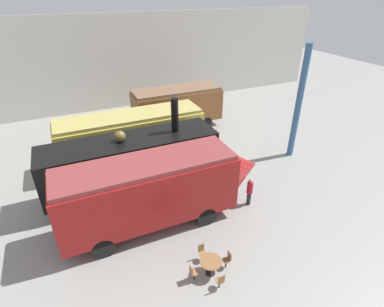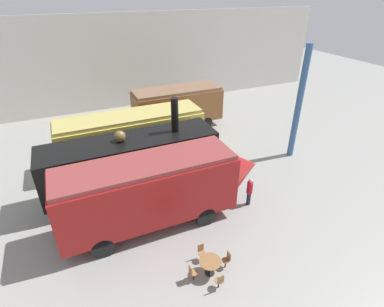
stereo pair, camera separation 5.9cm
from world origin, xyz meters
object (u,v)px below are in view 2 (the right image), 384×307
at_px(steam_locomotive, 132,160).
at_px(streamlined_locomotive, 163,186).
at_px(cafe_table_near, 210,263).
at_px(cafe_chair_0, 192,272).
at_px(visitor_person, 249,191).
at_px(passenger_coach_wooden, 177,105).
at_px(passenger_coach_vintage, 132,133).

xyz_separation_m(steam_locomotive, streamlined_locomotive, (0.80, -3.37, 0.12)).
bearing_deg(streamlined_locomotive, cafe_table_near, -81.08).
distance_m(cafe_chair_0, visitor_person, 6.12).
distance_m(cafe_table_near, visitor_person, 5.42).
bearing_deg(steam_locomotive, passenger_coach_wooden, 52.77).
xyz_separation_m(passenger_coach_vintage, visitor_person, (4.77, -7.78, -1.12)).
height_order(passenger_coach_wooden, steam_locomotive, steam_locomotive).
height_order(passenger_coach_wooden, passenger_coach_vintage, passenger_coach_vintage).
relative_size(passenger_coach_vintage, steam_locomotive, 0.98).
bearing_deg(steam_locomotive, cafe_table_near, -79.10).
relative_size(passenger_coach_vintage, cafe_chair_0, 11.50).
height_order(streamlined_locomotive, cafe_table_near, streamlined_locomotive).
relative_size(streamlined_locomotive, cafe_chair_0, 12.49).
height_order(passenger_coach_wooden, streamlined_locomotive, streamlined_locomotive).
distance_m(steam_locomotive, streamlined_locomotive, 3.47).
distance_m(passenger_coach_wooden, visitor_person, 11.97).
relative_size(cafe_table_near, cafe_chair_0, 1.12).
relative_size(steam_locomotive, streamlined_locomotive, 0.93).
bearing_deg(passenger_coach_vintage, steam_locomotive, -103.40).
bearing_deg(passenger_coach_wooden, cafe_chair_0, -109.32).
relative_size(passenger_coach_vintage, visitor_person, 5.68).
distance_m(passenger_coach_vintage, visitor_person, 9.20).
xyz_separation_m(passenger_coach_vintage, cafe_chair_0, (-0.30, -11.18, -1.58)).
distance_m(passenger_coach_vintage, cafe_chair_0, 11.30).
xyz_separation_m(streamlined_locomotive, cafe_chair_0, (-0.22, -4.12, -1.73)).
bearing_deg(streamlined_locomotive, passenger_coach_wooden, 65.29).
xyz_separation_m(streamlined_locomotive, cafe_table_near, (0.64, -4.11, -1.61)).
bearing_deg(passenger_coach_vintage, streamlined_locomotive, -90.69).
relative_size(passenger_coach_wooden, visitor_person, 4.29).
xyz_separation_m(steam_locomotive, cafe_chair_0, (0.58, -7.49, -1.61)).
xyz_separation_m(passenger_coach_vintage, steam_locomotive, (-0.88, -3.69, 0.03)).
height_order(streamlined_locomotive, cafe_chair_0, streamlined_locomotive).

